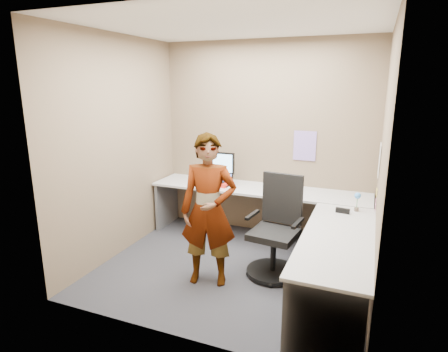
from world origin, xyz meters
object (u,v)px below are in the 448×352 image
at_px(desk, 278,216).
at_px(person, 209,211).
at_px(office_chair, 276,235).
at_px(monitor, 219,164).

height_order(desk, person, person).
bearing_deg(office_chair, desk, 106.01).
bearing_deg(desk, monitor, 151.86).
xyz_separation_m(desk, office_chair, (0.04, -0.28, -0.13)).
height_order(desk, monitor, monitor).
bearing_deg(desk, office_chair, -80.91).
xyz_separation_m(office_chair, person, (-0.63, -0.45, 0.36)).
xyz_separation_m(monitor, person, (0.40, -1.25, -0.21)).
xyz_separation_m(desk, person, (-0.58, -0.73, 0.23)).
relative_size(desk, office_chair, 2.67).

